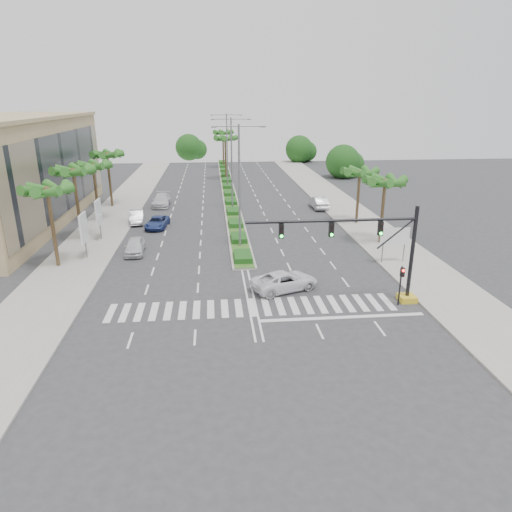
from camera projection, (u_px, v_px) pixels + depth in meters
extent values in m
plane|color=#333335|center=(252.00, 307.00, 32.81)|extent=(160.00, 160.00, 0.00)
cube|color=gray|center=(367.00, 227.00, 52.99)|extent=(6.00, 120.00, 0.15)
cube|color=gray|center=(99.00, 234.00, 50.22)|extent=(6.00, 120.00, 0.15)
cube|color=gray|center=(228.00, 189.00, 75.11)|extent=(2.20, 75.00, 0.20)
cube|color=#28501B|center=(228.00, 188.00, 75.07)|extent=(1.80, 75.00, 0.04)
cube|color=tan|center=(10.00, 173.00, 52.94)|extent=(12.00, 36.00, 12.00)
cube|color=gold|center=(407.00, 298.00, 33.79)|extent=(1.20, 1.20, 0.45)
cylinder|color=black|center=(412.00, 254.00, 32.65)|extent=(0.28, 0.28, 7.00)
cylinder|color=black|center=(332.00, 221.00, 31.26)|extent=(12.00, 0.20, 0.20)
cylinder|color=black|center=(395.00, 234.00, 32.04)|extent=(2.53, 0.12, 2.15)
cube|color=black|center=(381.00, 228.00, 31.79)|extent=(0.32, 0.24, 1.00)
cylinder|color=#19E533|center=(381.00, 233.00, 31.76)|extent=(0.20, 0.06, 0.20)
cube|color=black|center=(332.00, 230.00, 31.47)|extent=(0.32, 0.24, 1.00)
cylinder|color=#19E533|center=(332.00, 235.00, 31.44)|extent=(0.20, 0.06, 0.20)
cube|color=black|center=(281.00, 231.00, 31.15)|extent=(0.32, 0.24, 1.00)
cylinder|color=#19E533|center=(282.00, 236.00, 31.12)|extent=(0.20, 0.06, 0.20)
cylinder|color=black|center=(400.00, 286.00, 32.73)|extent=(0.12, 0.12, 3.00)
cube|color=black|center=(402.00, 272.00, 32.23)|extent=(0.28, 0.22, 0.65)
cylinder|color=red|center=(403.00, 271.00, 32.04)|extent=(0.18, 0.05, 0.18)
cylinder|color=slate|center=(383.00, 249.00, 41.02)|extent=(0.10, 0.10, 2.80)
cylinder|color=slate|center=(404.00, 248.00, 41.20)|extent=(0.10, 0.10, 2.80)
cube|color=#0C6638|center=(395.00, 236.00, 40.72)|extent=(2.60, 0.08, 1.50)
cube|color=white|center=(395.00, 236.00, 40.67)|extent=(2.70, 0.02, 1.60)
cylinder|color=slate|center=(86.00, 245.00, 42.32)|extent=(0.12, 0.12, 2.80)
cube|color=white|center=(84.00, 228.00, 41.80)|extent=(0.18, 2.10, 2.70)
cube|color=#D8594C|center=(84.00, 228.00, 41.80)|extent=(0.12, 2.00, 2.60)
cylinder|color=slate|center=(100.00, 227.00, 47.97)|extent=(0.12, 0.12, 2.80)
cube|color=white|center=(98.00, 213.00, 47.44)|extent=(0.18, 2.10, 2.70)
cube|color=#D8594C|center=(98.00, 213.00, 47.44)|extent=(0.12, 2.00, 2.60)
cylinder|color=brown|center=(53.00, 229.00, 39.57)|extent=(0.32, 0.32, 7.00)
sphere|color=brown|center=(47.00, 190.00, 38.46)|extent=(0.70, 0.70, 0.70)
cone|color=#236921|center=(61.00, 191.00, 38.59)|extent=(0.90, 3.62, 1.50)
cone|color=#236921|center=(59.00, 189.00, 39.37)|extent=(3.39, 2.96, 1.50)
cone|color=#236921|center=(49.00, 189.00, 39.48)|extent=(3.73, 1.68, 1.50)
cone|color=#236921|center=(37.00, 191.00, 38.85)|extent=(2.38, 3.65, 1.50)
cone|color=#236921|center=(33.00, 193.00, 37.96)|extent=(2.38, 3.65, 1.50)
cone|color=#236921|center=(40.00, 194.00, 37.46)|extent=(3.73, 1.68, 1.50)
cone|color=#236921|center=(53.00, 193.00, 37.75)|extent=(3.39, 2.96, 1.50)
cylinder|color=brown|center=(78.00, 206.00, 47.03)|extent=(0.32, 0.32, 7.40)
sphere|color=brown|center=(73.00, 171.00, 45.86)|extent=(0.70, 0.70, 0.70)
cone|color=#236921|center=(85.00, 172.00, 45.99)|extent=(0.90, 3.62, 1.50)
cone|color=#236921|center=(83.00, 171.00, 46.76)|extent=(3.39, 2.96, 1.50)
cone|color=#236921|center=(74.00, 171.00, 46.88)|extent=(3.73, 1.68, 1.50)
cone|color=#236921|center=(65.00, 172.00, 46.25)|extent=(2.38, 3.65, 1.50)
cone|color=#236921|center=(62.00, 173.00, 45.35)|extent=(2.38, 3.65, 1.50)
cone|color=#236921|center=(68.00, 174.00, 44.86)|extent=(3.73, 1.68, 1.50)
cone|color=#236921|center=(78.00, 174.00, 45.14)|extent=(3.39, 2.96, 1.50)
cylinder|color=brown|center=(96.00, 194.00, 54.66)|extent=(0.32, 0.32, 6.80)
sphere|color=brown|center=(93.00, 166.00, 53.58)|extent=(0.70, 0.70, 0.70)
cone|color=#236921|center=(103.00, 167.00, 53.71)|extent=(0.90, 3.62, 1.50)
cone|color=#236921|center=(101.00, 166.00, 54.48)|extent=(3.39, 2.96, 1.50)
cone|color=#236921|center=(93.00, 166.00, 54.60)|extent=(3.73, 1.68, 1.50)
cone|color=#236921|center=(86.00, 167.00, 53.97)|extent=(2.38, 3.65, 1.50)
cone|color=#236921|center=(83.00, 168.00, 53.07)|extent=(2.38, 3.65, 1.50)
cone|color=#236921|center=(89.00, 168.00, 52.58)|extent=(3.73, 1.68, 1.50)
cone|color=#236921|center=(97.00, 168.00, 52.86)|extent=(3.39, 2.96, 1.50)
cylinder|color=brown|center=(110.00, 181.00, 62.12)|extent=(0.32, 0.32, 7.20)
sphere|color=brown|center=(107.00, 155.00, 60.97)|extent=(0.70, 0.70, 0.70)
cone|color=#236921|center=(116.00, 156.00, 61.11)|extent=(0.90, 3.62, 1.50)
cone|color=#236921|center=(114.00, 155.00, 61.88)|extent=(3.39, 2.96, 1.50)
cone|color=#236921|center=(107.00, 155.00, 61.99)|extent=(3.73, 1.68, 1.50)
cone|color=#236921|center=(100.00, 155.00, 61.36)|extent=(2.38, 3.65, 1.50)
cone|color=#236921|center=(99.00, 156.00, 60.47)|extent=(2.38, 3.65, 1.50)
cone|color=#236921|center=(103.00, 157.00, 59.97)|extent=(3.73, 1.68, 1.50)
cone|color=#236921|center=(111.00, 156.00, 60.26)|extent=(3.39, 2.96, 1.50)
cylinder|color=brown|center=(382.00, 213.00, 46.24)|extent=(0.32, 0.32, 6.50)
sphere|color=brown|center=(385.00, 182.00, 45.22)|extent=(0.70, 0.70, 0.70)
cone|color=#236921|center=(396.00, 183.00, 45.35)|extent=(0.90, 3.62, 1.50)
cone|color=#236921|center=(389.00, 181.00, 46.12)|extent=(3.39, 2.96, 1.50)
cone|color=#236921|center=(379.00, 181.00, 46.23)|extent=(3.73, 1.68, 1.50)
cone|color=#236921|center=(374.00, 182.00, 45.61)|extent=(2.38, 3.65, 1.50)
cone|color=#236921|center=(377.00, 184.00, 44.71)|extent=(2.38, 3.65, 1.50)
cone|color=#236921|center=(387.00, 185.00, 44.22)|extent=(3.73, 1.68, 1.50)
cone|color=#236921|center=(395.00, 184.00, 44.50)|extent=(3.39, 2.96, 1.50)
cylinder|color=brown|center=(358.00, 198.00, 53.82)|extent=(0.32, 0.32, 6.20)
sphere|color=brown|center=(360.00, 173.00, 52.84)|extent=(0.70, 0.70, 0.70)
cone|color=#236921|center=(369.00, 173.00, 52.97)|extent=(0.90, 3.62, 1.50)
cone|color=#236921|center=(363.00, 172.00, 53.74)|extent=(3.39, 2.96, 1.50)
cone|color=#236921|center=(355.00, 172.00, 53.86)|extent=(3.73, 1.68, 1.50)
cone|color=#236921|center=(350.00, 173.00, 53.23)|extent=(2.38, 3.65, 1.50)
cone|color=#236921|center=(353.00, 174.00, 52.33)|extent=(2.38, 3.65, 1.50)
cone|color=#236921|center=(361.00, 175.00, 51.84)|extent=(3.73, 1.68, 1.50)
cone|color=#236921|center=(368.00, 175.00, 52.13)|extent=(3.39, 2.96, 1.50)
cylinder|color=brown|center=(226.00, 159.00, 83.33)|extent=(0.32, 0.32, 7.50)
sphere|color=brown|center=(225.00, 139.00, 82.14)|extent=(0.70, 0.70, 0.70)
cone|color=#236921|center=(231.00, 139.00, 82.27)|extent=(0.90, 3.62, 1.50)
cone|color=#236921|center=(229.00, 139.00, 83.04)|extent=(3.39, 2.96, 1.50)
cone|color=#236921|center=(224.00, 139.00, 83.15)|extent=(3.73, 1.68, 1.50)
cone|color=#236921|center=(220.00, 139.00, 82.53)|extent=(2.38, 3.65, 1.50)
cone|color=#236921|center=(220.00, 139.00, 81.63)|extent=(2.38, 3.65, 1.50)
cone|color=#236921|center=(224.00, 140.00, 81.14)|extent=(3.73, 1.68, 1.50)
cone|color=#236921|center=(229.00, 140.00, 81.42)|extent=(3.39, 2.96, 1.50)
cylinder|color=brown|center=(223.00, 150.00, 97.44)|extent=(0.32, 0.32, 7.50)
sphere|color=brown|center=(223.00, 133.00, 96.25)|extent=(0.70, 0.70, 0.70)
cone|color=#236921|center=(228.00, 133.00, 96.38)|extent=(0.90, 3.62, 1.50)
cone|color=#236921|center=(226.00, 133.00, 97.15)|extent=(3.39, 2.96, 1.50)
cone|color=#236921|center=(222.00, 133.00, 97.26)|extent=(3.73, 1.68, 1.50)
cone|color=#236921|center=(218.00, 133.00, 96.64)|extent=(2.38, 3.65, 1.50)
cone|color=#236921|center=(218.00, 133.00, 95.74)|extent=(2.38, 3.65, 1.50)
cone|color=#236921|center=(222.00, 134.00, 95.25)|extent=(3.73, 1.68, 1.50)
cone|color=#236921|center=(226.00, 134.00, 95.53)|extent=(3.39, 2.96, 1.50)
cylinder|color=slate|center=(239.00, 189.00, 44.02)|extent=(0.20, 0.20, 12.00)
cylinder|color=slate|center=(226.00, 126.00, 42.02)|extent=(2.40, 0.10, 0.10)
cylinder|color=slate|center=(252.00, 126.00, 42.24)|extent=(2.40, 0.10, 0.10)
cube|color=slate|center=(214.00, 127.00, 41.94)|extent=(0.50, 0.25, 0.12)
cube|color=slate|center=(263.00, 127.00, 42.35)|extent=(0.50, 0.25, 0.12)
cylinder|color=slate|center=(232.00, 166.00, 59.07)|extent=(0.20, 0.20, 12.00)
cylinder|color=slate|center=(221.00, 119.00, 57.07)|extent=(2.40, 0.10, 0.10)
cylinder|color=slate|center=(240.00, 119.00, 57.29)|extent=(2.40, 0.10, 0.10)
cube|color=slate|center=(213.00, 120.00, 56.99)|extent=(0.50, 0.25, 0.12)
cube|color=slate|center=(249.00, 119.00, 57.41)|extent=(0.50, 0.25, 0.12)
cylinder|color=slate|center=(227.00, 152.00, 74.13)|extent=(0.20, 0.20, 12.00)
cylinder|color=slate|center=(219.00, 115.00, 72.12)|extent=(2.40, 0.10, 0.10)
cylinder|color=slate|center=(234.00, 115.00, 72.34)|extent=(2.40, 0.10, 0.10)
cube|color=slate|center=(212.00, 115.00, 72.04)|extent=(0.50, 0.25, 0.12)
cube|color=slate|center=(241.00, 115.00, 72.46)|extent=(0.50, 0.25, 0.12)
imported|color=silver|center=(135.00, 246.00, 44.04)|extent=(1.98, 4.46, 1.49)
imported|color=#B8B7BC|center=(137.00, 217.00, 54.91)|extent=(2.10, 4.69, 1.50)
imported|color=navy|center=(157.00, 222.00, 52.81)|extent=(2.73, 4.94, 1.31)
imported|color=silver|center=(162.00, 200.00, 63.60)|extent=(2.34, 5.65, 1.63)
imported|color=white|center=(285.00, 281.00, 35.64)|extent=(5.83, 4.16, 1.48)
imported|color=#B7B8BC|center=(319.00, 203.00, 62.15)|extent=(1.82, 4.97, 1.63)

